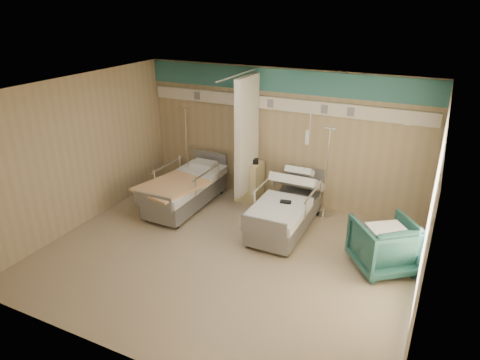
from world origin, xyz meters
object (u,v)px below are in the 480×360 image
(visitor_armchair, at_px, (384,245))
(iv_stand_right, at_px, (324,198))
(bed_right, at_px, (285,214))
(bedside_cabinet, at_px, (249,181))
(bed_left, at_px, (185,193))
(iv_stand_left, at_px, (188,171))

(visitor_armchair, relative_size, iv_stand_right, 0.51)
(visitor_armchair, distance_m, iv_stand_right, 1.93)
(bed_right, height_order, visitor_armchair, visitor_armchair)
(bedside_cabinet, height_order, iv_stand_right, iv_stand_right)
(bed_left, xyz_separation_m, iv_stand_right, (2.70, 0.87, 0.06))
(bed_left, bearing_deg, bedside_cabinet, 40.60)
(bed_left, bearing_deg, visitor_armchair, -7.24)
(bed_right, distance_m, bed_left, 2.20)
(bed_left, xyz_separation_m, visitor_armchair, (4.05, -0.51, 0.11))
(bedside_cabinet, xyz_separation_m, iv_stand_right, (1.65, -0.03, -0.05))
(visitor_armchair, xyz_separation_m, iv_stand_right, (-1.35, 1.38, -0.05))
(bed_left, bearing_deg, iv_stand_left, 118.49)
(bed_right, bearing_deg, bedside_cabinet, 141.95)
(bedside_cabinet, bearing_deg, bed_left, -139.40)
(bedside_cabinet, relative_size, iv_stand_right, 0.47)
(bed_left, relative_size, iv_stand_left, 1.14)
(bed_left, height_order, iv_stand_right, iv_stand_right)
(visitor_armchair, bearing_deg, bed_left, -44.19)
(bedside_cabinet, bearing_deg, iv_stand_right, -1.20)
(bed_right, height_order, iv_stand_right, iv_stand_right)
(bed_right, relative_size, bed_left, 1.00)
(bed_left, distance_m, iv_stand_left, 1.03)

